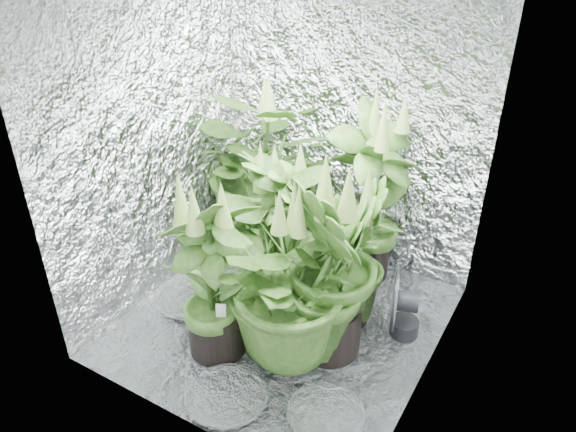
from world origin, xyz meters
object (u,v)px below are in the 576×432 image
(plant_b, at_px, (371,198))
(plant_e, at_px, (280,279))
(plant_g, at_px, (333,270))
(plant_a, at_px, (268,166))
(plant_d, at_px, (280,238))
(plant_c, at_px, (349,257))
(circulation_fan, at_px, (400,309))
(plant_f, at_px, (212,277))

(plant_b, height_order, plant_e, plant_b)
(plant_b, distance_m, plant_g, 0.70)
(plant_a, xyz_separation_m, plant_d, (0.42, -0.54, -0.10))
(plant_c, relative_size, circulation_fan, 2.33)
(plant_b, height_order, plant_d, plant_b)
(plant_d, relative_size, plant_f, 1.00)
(circulation_fan, bearing_deg, plant_a, 140.74)
(circulation_fan, bearing_deg, plant_g, -151.61)
(plant_b, bearing_deg, plant_c, -80.39)
(plant_c, distance_m, plant_e, 0.45)
(plant_c, height_order, plant_d, plant_d)
(plant_g, bearing_deg, plant_f, -149.02)
(plant_e, distance_m, plant_f, 0.33)
(plant_a, distance_m, plant_f, 1.04)
(plant_a, relative_size, plant_c, 1.33)
(plant_b, xyz_separation_m, plant_g, (0.10, -0.69, -0.04))
(plant_e, bearing_deg, plant_g, 40.25)
(plant_a, bearing_deg, circulation_fan, -20.53)
(plant_a, bearing_deg, plant_e, -54.53)
(circulation_fan, bearing_deg, plant_e, -154.31)
(plant_b, distance_m, plant_d, 0.62)
(plant_a, bearing_deg, plant_f, -72.84)
(plant_d, bearing_deg, plant_a, 127.63)
(plant_d, height_order, circulation_fan, plant_d)
(plant_b, relative_size, plant_g, 1.05)
(plant_d, distance_m, plant_e, 0.37)
(plant_a, xyz_separation_m, plant_e, (0.61, -0.86, -0.09))
(plant_b, bearing_deg, plant_d, -117.85)
(plant_b, bearing_deg, circulation_fan, -47.28)
(plant_f, height_order, plant_g, plant_g)
(plant_g, height_order, circulation_fan, plant_g)
(plant_g, bearing_deg, plant_d, 158.82)
(plant_g, relative_size, circulation_fan, 2.82)
(plant_b, distance_m, plant_f, 1.07)
(plant_e, bearing_deg, plant_d, 121.48)
(plant_f, xyz_separation_m, plant_g, (0.50, 0.30, 0.04))
(plant_e, relative_size, plant_f, 0.99)
(plant_a, xyz_separation_m, plant_b, (0.70, 0.00, -0.03))
(circulation_fan, bearing_deg, plant_d, 173.20)
(plant_b, distance_m, plant_e, 0.86)
(plant_a, relative_size, circulation_fan, 3.09)
(plant_b, xyz_separation_m, circulation_fan, (0.37, -0.40, -0.37))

